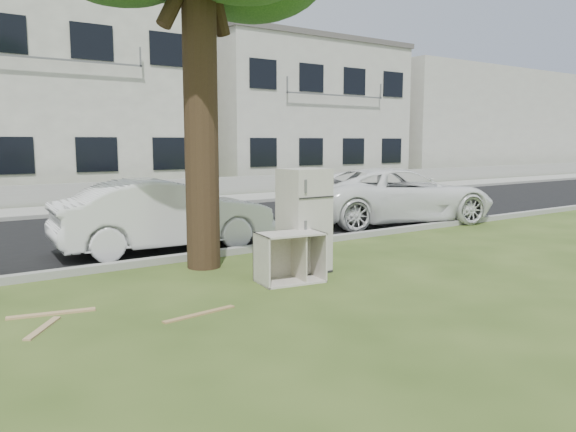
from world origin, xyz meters
TOP-DOWN VIEW (x-y plane):
  - ground at (0.00, 0.00)m, footprint 120.00×120.00m
  - road at (0.00, 6.00)m, footprint 120.00×7.00m
  - kerb_near at (0.00, 2.45)m, footprint 120.00×0.18m
  - kerb_far at (0.00, 9.55)m, footprint 120.00×0.18m
  - sidewalk at (0.00, 11.00)m, footprint 120.00×2.80m
  - low_wall at (0.00, 12.60)m, footprint 120.00×0.15m
  - townhouse_center at (0.00, 17.50)m, footprint 11.22×8.16m
  - townhouse_right at (12.00, 17.50)m, footprint 10.20×8.16m
  - filler_right at (26.00, 18.00)m, footprint 16.00×9.00m
  - fridge at (0.77, 0.62)m, footprint 0.67×0.63m
  - cabinet at (0.20, 0.20)m, footprint 1.02×0.72m
  - plank_a at (-1.60, -0.48)m, footprint 0.97×0.20m
  - plank_b at (-3.04, 0.54)m, footprint 0.99×0.31m
  - plank_c at (-3.24, 0.05)m, footprint 0.52×0.67m
  - car_center at (-0.31, 3.56)m, footprint 4.19×1.74m
  - car_right at (5.96, 3.63)m, footprint 5.42×3.45m

SIDE VIEW (x-z plane):
  - ground at x=0.00m, z-range 0.00..0.00m
  - kerb_near at x=0.00m, z-range -0.06..0.06m
  - kerb_far at x=0.00m, z-range -0.06..0.06m
  - road at x=0.00m, z-range 0.00..0.01m
  - sidewalk at x=0.00m, z-range 0.00..0.01m
  - plank_a at x=-1.60m, z-range 0.00..0.02m
  - plank_c at x=-3.24m, z-range 0.00..0.02m
  - plank_b at x=-3.04m, z-range 0.00..0.02m
  - low_wall at x=0.00m, z-range 0.00..0.70m
  - cabinet at x=0.20m, z-range 0.00..0.73m
  - car_center at x=-0.31m, z-range 0.00..1.35m
  - car_right at x=5.96m, z-range 0.00..1.39m
  - fridge at x=0.77m, z-range 0.00..1.63m
  - filler_right at x=26.00m, z-range 0.00..6.40m
  - townhouse_right at x=12.00m, z-range 0.00..6.84m
  - townhouse_center at x=0.00m, z-range 0.00..7.44m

